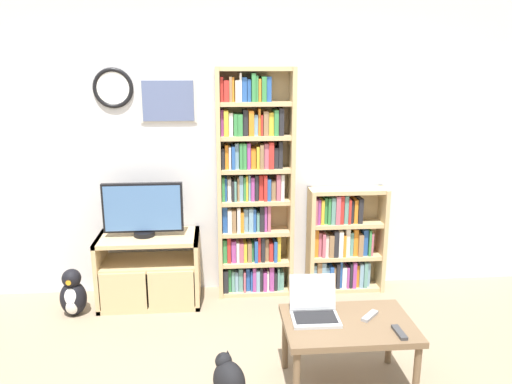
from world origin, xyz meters
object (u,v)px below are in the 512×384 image
at_px(laptop, 314,307).
at_px(bookshelf_short, 342,242).
at_px(tv_stand, 150,270).
at_px(coffee_table, 348,330).
at_px(bookshelf_tall, 253,188).
at_px(remote_near_laptop, 370,316).
at_px(television, 143,210).
at_px(penguin_figurine, 73,294).
at_px(remote_far_from_laptop, 399,332).
at_px(cat, 229,379).

bearing_deg(laptop, bookshelf_short, 69.59).
relative_size(tv_stand, coffee_table, 1.06).
distance_m(bookshelf_tall, bookshelf_short, 0.99).
distance_m(bookshelf_short, coffee_table, 1.50).
distance_m(bookshelf_tall, remote_near_laptop, 1.64).
relative_size(television, bookshelf_tall, 0.33).
bearing_deg(tv_stand, bookshelf_tall, 9.14).
xyz_separation_m(coffee_table, laptop, (-0.20, 0.09, 0.12)).
bearing_deg(penguin_figurine, remote_far_from_laptop, -29.50).
bearing_deg(remote_far_from_laptop, remote_near_laptop, 116.11).
relative_size(tv_stand, laptop, 2.83).
height_order(bookshelf_short, cat, bookshelf_short).
bearing_deg(laptop, coffee_table, -22.70).
bearing_deg(bookshelf_short, cat, -125.79).
distance_m(bookshelf_tall, penguin_figurine, 1.77).
xyz_separation_m(bookshelf_short, cat, (-1.10, -1.52, -0.33)).
height_order(cat, penguin_figurine, penguin_figurine).
xyz_separation_m(bookshelf_short, laptop, (-0.54, -1.37, 0.06)).
bearing_deg(laptop, television, 136.06).
distance_m(bookshelf_short, cat, 1.91).
bearing_deg(remote_far_from_laptop, tv_stand, 136.31).
bearing_deg(television, tv_stand, -24.75).
xyz_separation_m(remote_near_laptop, penguin_figurine, (-2.18, 1.09, -0.29)).
relative_size(television, coffee_table, 0.82).
bearing_deg(bookshelf_tall, bookshelf_short, 0.18).
bearing_deg(tv_stand, cat, -64.80).
bearing_deg(penguin_figurine, tv_stand, 16.04).
bearing_deg(television, cat, -64.05).
bearing_deg(coffee_table, tv_stand, 137.15).
bearing_deg(cat, remote_near_laptop, -21.34).
height_order(remote_far_from_laptop, penguin_figurine, remote_far_from_laptop).
height_order(bookshelf_tall, laptop, bookshelf_tall).
bearing_deg(bookshelf_short, penguin_figurine, -172.10).
height_order(bookshelf_tall, remote_far_from_laptop, bookshelf_tall).
bearing_deg(coffee_table, remote_far_from_laptop, -32.11).
height_order(coffee_table, cat, coffee_table).
bearing_deg(laptop, bookshelf_tall, 103.03).
bearing_deg(television, bookshelf_short, 4.41).
distance_m(tv_stand, cat, 1.53).
height_order(coffee_table, remote_far_from_laptop, remote_far_from_laptop).
relative_size(bookshelf_tall, remote_far_from_laptop, 12.57).
bearing_deg(coffee_table, laptop, 156.31).
relative_size(coffee_table, remote_far_from_laptop, 5.07).
xyz_separation_m(coffee_table, cat, (-0.77, -0.06, -0.27)).
relative_size(tv_stand, cat, 2.07).
relative_size(bookshelf_short, laptop, 3.16).
bearing_deg(remote_far_from_laptop, bookshelf_tall, 112.83).
xyz_separation_m(tv_stand, remote_far_from_laptop, (1.68, -1.48, 0.16)).
bearing_deg(remote_far_from_laptop, cat, 171.86).
distance_m(coffee_table, remote_far_from_laptop, 0.32).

